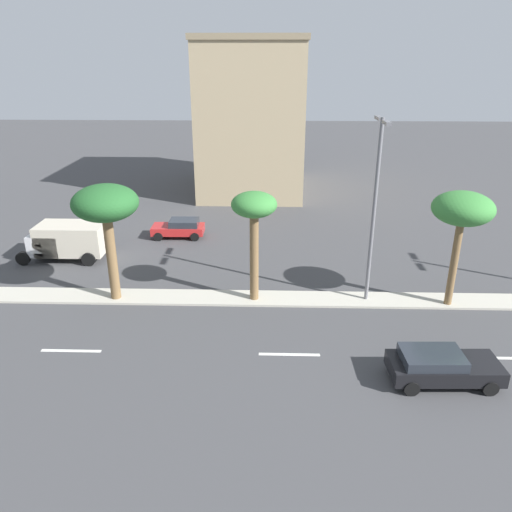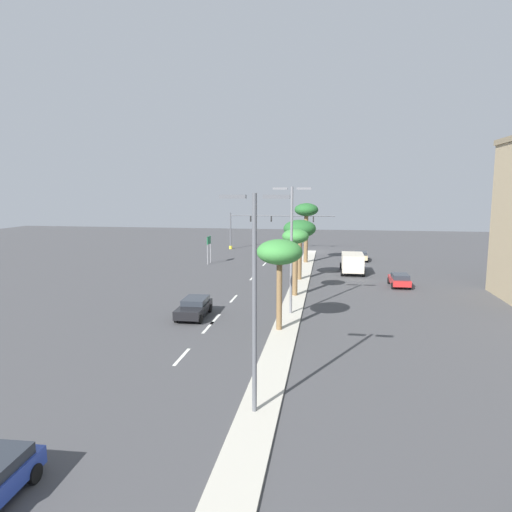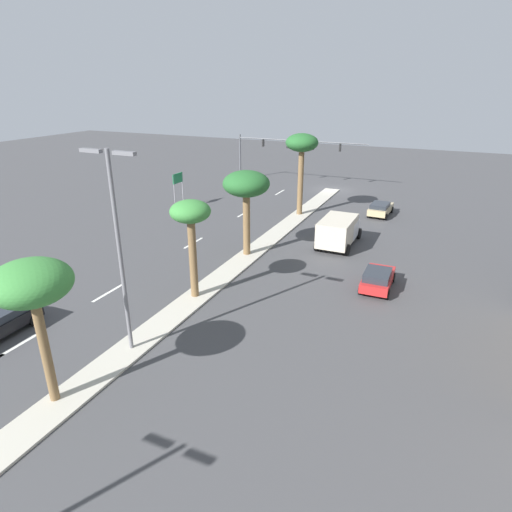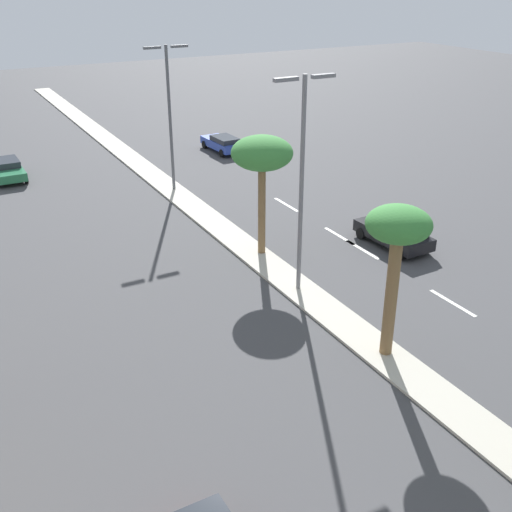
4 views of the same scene
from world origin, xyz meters
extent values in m
plane|color=#424244|center=(0.00, 38.39, 0.00)|extent=(160.00, 160.00, 0.00)
cube|color=silver|center=(5.46, 4.00, 0.01)|extent=(0.20, 2.80, 0.01)
cube|color=silver|center=(5.46, 13.99, 0.01)|extent=(0.20, 2.80, 0.01)
cube|color=silver|center=(5.46, 23.59, 0.01)|extent=(0.20, 2.80, 0.01)
cube|color=silver|center=(5.46, 33.69, 0.01)|extent=(0.20, 2.80, 0.01)
cube|color=silver|center=(5.46, 40.37, 0.01)|extent=(0.20, 2.80, 0.01)
cylinder|color=#515459|center=(13.26, -0.95, 3.01)|extent=(0.24, 0.24, 6.01)
cylinder|color=gold|center=(13.26, -0.95, 0.25)|extent=(0.53, 0.53, 0.50)
cylinder|color=#515459|center=(4.75, -0.95, 5.59)|extent=(17.03, 0.16, 0.16)
cube|color=black|center=(9.86, -0.95, 5.04)|extent=(0.20, 0.32, 0.90)
sphere|color=red|center=(9.86, -1.07, 5.34)|extent=(0.18, 0.18, 0.18)
cube|color=black|center=(6.45, -0.95, 5.04)|extent=(0.20, 0.32, 0.90)
sphere|color=red|center=(6.45, -1.07, 5.34)|extent=(0.18, 0.18, 0.18)
cube|color=black|center=(3.04, -0.95, 5.04)|extent=(0.20, 0.32, 0.90)
sphere|color=red|center=(3.04, -1.07, 5.34)|extent=(0.18, 0.18, 0.18)
cube|color=black|center=(-0.36, -0.95, 5.04)|extent=(0.20, 0.32, 0.90)
sphere|color=red|center=(-0.36, -1.07, 5.34)|extent=(0.18, 0.18, 0.18)
cylinder|color=gray|center=(12.78, 13.89, 1.82)|extent=(0.10, 0.10, 3.64)
cylinder|color=gray|center=(12.78, 15.44, 1.82)|extent=(0.10, 0.10, 3.64)
cube|color=#19723F|center=(12.78, 14.66, 3.13)|extent=(0.08, 1.72, 1.02)
cylinder|color=brown|center=(0.14, 12.13, 3.35)|extent=(0.54, 0.54, 6.47)
ellipsoid|color=#235B28|center=(0.14, 12.13, 7.13)|extent=(3.12, 3.12, 1.71)
cylinder|color=brown|center=(0.23, 24.18, 2.56)|extent=(0.54, 0.54, 4.88)
ellipsoid|color=#235B28|center=(0.23, 24.18, 5.60)|extent=(3.46, 3.46, 1.90)
cylinder|color=brown|center=(0.10, 31.90, 2.62)|extent=(0.48, 0.48, 5.00)
ellipsoid|color=#387F38|center=(0.10, 31.90, 5.54)|extent=(2.40, 2.40, 1.32)
cylinder|color=brown|center=(0.40, 42.48, 2.55)|extent=(0.39, 0.39, 4.85)
ellipsoid|color=#387F38|center=(0.40, 42.48, 5.52)|extent=(3.11, 3.11, 1.71)
cylinder|color=slate|center=(-0.04, 38.12, 5.02)|extent=(0.20, 0.20, 9.80)
cube|color=slate|center=(-0.94, 38.12, 9.77)|extent=(1.10, 0.24, 0.16)
cube|color=slate|center=(0.86, 38.12, 9.77)|extent=(1.10, 0.24, 0.16)
cube|color=red|center=(-10.00, 25.87, 0.61)|extent=(1.80, 3.86, 0.58)
cube|color=#262B33|center=(-10.01, 26.35, 1.13)|extent=(1.60, 2.13, 0.47)
cylinder|color=black|center=(-9.15, 24.55, 0.32)|extent=(0.23, 0.64, 0.64)
cylinder|color=black|center=(-10.80, 24.52, 0.32)|extent=(0.23, 0.64, 0.64)
cylinder|color=black|center=(-9.20, 27.23, 0.32)|extent=(0.23, 0.64, 0.64)
cylinder|color=black|center=(-10.85, 27.20, 0.32)|extent=(0.23, 0.64, 0.64)
cube|color=tan|center=(-7.31, 8.79, 0.62)|extent=(1.98, 4.17, 0.61)
cube|color=#262B33|center=(-7.28, 9.30, 1.13)|extent=(1.70, 2.32, 0.41)
cylinder|color=black|center=(-6.55, 7.32, 0.32)|extent=(0.25, 0.65, 0.64)
cylinder|color=black|center=(-8.22, 7.42, 0.32)|extent=(0.25, 0.65, 0.64)
cylinder|color=black|center=(-6.40, 10.17, 0.32)|extent=(0.25, 0.65, 0.64)
cylinder|color=black|center=(-8.06, 10.26, 0.32)|extent=(0.25, 0.65, 0.64)
cube|color=#262B33|center=(7.25, 39.48, 1.18)|extent=(1.80, 2.54, 0.42)
cylinder|color=black|center=(6.38, 38.44, 0.32)|extent=(0.24, 0.65, 0.64)
cylinder|color=black|center=(8.20, 38.49, 0.32)|extent=(0.24, 0.65, 0.64)
cube|color=silver|center=(-5.64, 18.04, 1.15)|extent=(2.40, 2.04, 1.40)
cube|color=beige|center=(-5.64, 19.63, 1.43)|extent=(2.40, 4.33, 1.95)
cylinder|color=black|center=(-4.44, 16.73, 0.45)|extent=(0.28, 0.90, 0.90)
cylinder|color=black|center=(-6.84, 16.73, 0.45)|extent=(0.28, 0.90, 0.90)
cylinder|color=black|center=(-4.44, 21.03, 0.45)|extent=(0.28, 0.90, 0.90)
cylinder|color=black|center=(-6.84, 21.03, 0.45)|extent=(0.28, 0.90, 0.90)
camera|label=1|loc=(24.72, 32.75, 12.75)|focal=34.72mm
camera|label=2|loc=(-2.86, 72.85, 9.61)|focal=32.02mm
camera|label=3|loc=(-13.40, 52.38, 12.50)|focal=30.50mm
camera|label=4|loc=(-14.11, 16.38, 13.81)|focal=43.41mm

